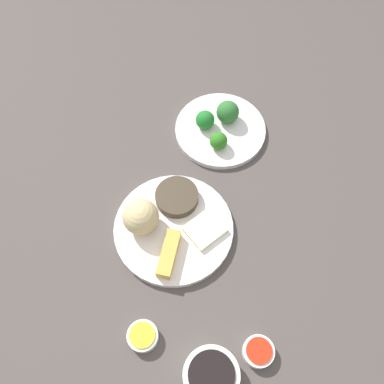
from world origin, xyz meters
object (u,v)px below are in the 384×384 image
at_px(broccoli_plate, 220,130).
at_px(main_plate, 174,228).
at_px(soy_sauce_bowl, 211,376).
at_px(sauce_ramekin_sweet_and_sour, 258,352).
at_px(sauce_ramekin_hot_mustard, 143,336).

bearing_deg(broccoli_plate, main_plate, -59.98).
xyz_separation_m(soy_sauce_bowl, sauce_ramekin_sweet_and_sour, (0.02, 0.10, -0.01)).
height_order(soy_sauce_bowl, sauce_ramekin_sweet_and_sour, soy_sauce_bowl).
distance_m(sauce_ramekin_sweet_and_sour, sauce_ramekin_hot_mustard, 0.22).
relative_size(main_plate, sauce_ramekin_sweet_and_sour, 4.32).
distance_m(soy_sauce_bowl, sauce_ramekin_hot_mustard, 0.15).
bearing_deg(main_plate, soy_sauce_bowl, -23.25).
relative_size(broccoli_plate, sauce_ramekin_hot_mustard, 3.72).
bearing_deg(sauce_ramekin_sweet_and_sour, broccoli_plate, 148.60).
bearing_deg(soy_sauce_bowl, sauce_ramekin_sweet_and_sour, 77.63).
xyz_separation_m(main_plate, soy_sauce_bowl, (0.28, -0.12, 0.01)).
height_order(broccoli_plate, soy_sauce_bowl, soy_sauce_bowl).
bearing_deg(soy_sauce_bowl, sauce_ramekin_hot_mustard, -155.98).
relative_size(broccoli_plate, sauce_ramekin_sweet_and_sour, 3.72).
relative_size(sauce_ramekin_sweet_and_sour, sauce_ramekin_hot_mustard, 1.00).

